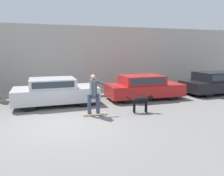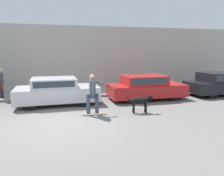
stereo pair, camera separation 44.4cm
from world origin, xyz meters
name	(u,v)px [view 2 (the right image)]	position (x,y,z in m)	size (l,w,h in m)	color
ground_plane	(64,124)	(0.00, 0.00, 0.00)	(36.00, 36.00, 0.00)	slate
back_wall	(58,59)	(0.00, 6.53, 2.06)	(32.00, 0.30, 4.12)	#ADA89E
sidewalk_curb	(60,94)	(0.00, 5.26, 0.07)	(30.00, 2.19, 0.14)	#A39E93
parked_car_1	(57,91)	(-0.17, 3.08, 0.64)	(3.94, 1.93, 1.29)	black
parked_car_2	(146,88)	(4.44, 3.08, 0.63)	(4.04, 1.79, 1.28)	black
parked_car_3	(223,84)	(9.38, 3.08, 0.65)	(4.54, 1.87, 1.32)	black
dog	(141,101)	(3.18, 0.64, 0.51)	(1.18, 0.40, 0.76)	black
skateboarder	(93,92)	(1.20, 0.82, 0.94)	(2.81, 0.62, 1.65)	beige
pedestrian_with_bag	(1,82)	(-2.96, 4.74, 0.97)	(0.35, 0.73, 1.53)	#28282D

